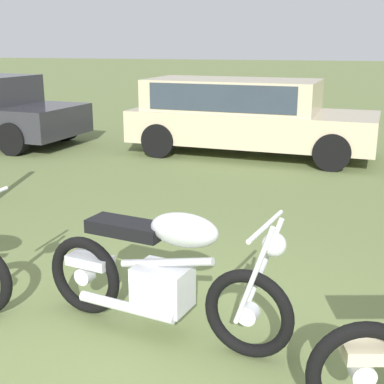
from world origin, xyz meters
The scene contains 3 objects.
ground_plane centered at (0.00, 0.00, 0.00)m, with size 120.00×120.00×0.00m, color olive.
motorcycle_silver centered at (0.11, 0.27, 0.49)m, with size 2.02×0.73×1.02m.
car_beige centered at (-0.44, 6.95, 0.84)m, with size 4.73×2.18×1.43m.
Camera 1 is at (1.23, -3.13, 2.13)m, focal length 49.71 mm.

